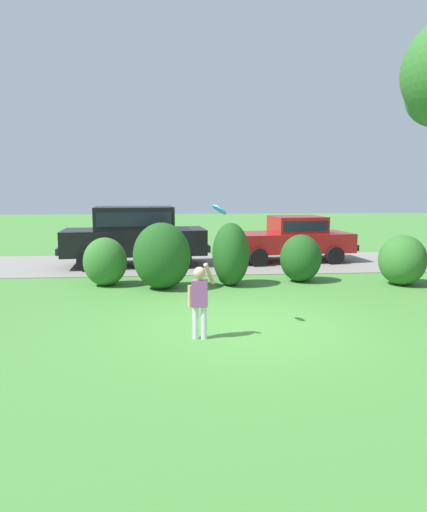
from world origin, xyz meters
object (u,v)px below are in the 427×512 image
Objects in this scene: parked_sedan at (291,237)px; parked_suv at (135,233)px; frisbee at (219,209)px; child_thrower at (200,296)px.

parked_sedan is 5.29m from parked_suv.
frisbee is at bearing -112.88° from parked_sedan.
parked_suv is at bearing 102.44° from child_thrower.
parked_sedan is 16.23× the size of frisbee.
child_thrower is 4.59× the size of frisbee.
parked_suv is at bearing -174.61° from parked_sedan.
parked_sedan is 8.33m from frisbee.
frisbee is (0.38, 0.56, 1.40)m from child_thrower.
frisbee is at bearing 55.87° from child_thrower.
parked_suv is 3.75× the size of child_thrower.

